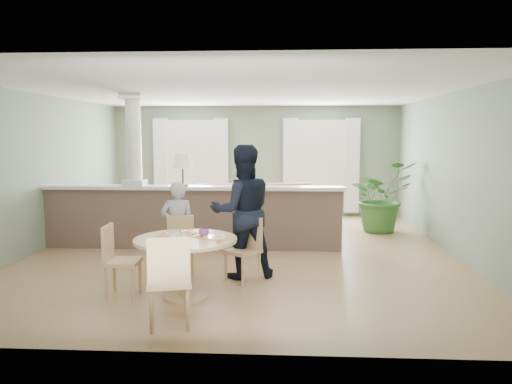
# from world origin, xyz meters

# --- Properties ---
(ground) EXTENTS (8.00, 8.00, 0.00)m
(ground) POSITION_xyz_m (0.00, 0.00, 0.00)
(ground) COLOR tan
(ground) RESTS_ON ground
(room_shell) EXTENTS (7.02, 8.02, 2.71)m
(room_shell) POSITION_xyz_m (-0.03, 0.63, 1.81)
(room_shell) COLOR gray
(room_shell) RESTS_ON ground
(pony_wall) EXTENTS (5.32, 0.38, 2.70)m
(pony_wall) POSITION_xyz_m (-0.99, 0.20, 0.71)
(pony_wall) COLOR brown
(pony_wall) RESTS_ON ground
(sofa) EXTENTS (3.44, 1.77, 0.96)m
(sofa) POSITION_xyz_m (0.12, 1.98, 0.48)
(sofa) COLOR #8B664B
(sofa) RESTS_ON ground
(houseplant) EXTENTS (1.71, 1.66, 1.46)m
(houseplant) POSITION_xyz_m (2.70, 2.01, 0.73)
(houseplant) COLOR #326629
(houseplant) RESTS_ON ground
(dining_table) EXTENTS (1.24, 1.24, 0.85)m
(dining_table) POSITION_xyz_m (-0.47, -2.48, 0.60)
(dining_table) COLOR tan
(dining_table) RESTS_ON ground
(chair_far_boy) EXTENTS (0.43, 0.43, 0.87)m
(chair_far_boy) POSITION_xyz_m (-0.74, -1.60, 0.48)
(chair_far_boy) COLOR tan
(chair_far_boy) RESTS_ON ground
(chair_far_man) EXTENTS (0.56, 0.56, 0.88)m
(chair_far_man) POSITION_xyz_m (0.20, -1.70, 0.49)
(chair_far_man) COLOR tan
(chair_far_man) RESTS_ON ground
(chair_near) EXTENTS (0.54, 0.54, 0.98)m
(chair_near) POSITION_xyz_m (-0.46, -3.45, 0.54)
(chair_near) COLOR tan
(chair_near) RESTS_ON ground
(chair_side) EXTENTS (0.42, 0.42, 0.89)m
(chair_side) POSITION_xyz_m (-1.34, -2.43, 0.49)
(chair_side) COLOR tan
(chair_side) RESTS_ON ground
(child_person) EXTENTS (0.52, 0.38, 1.33)m
(child_person) POSITION_xyz_m (-0.82, -1.35, 0.67)
(child_person) COLOR #9B9BA0
(child_person) RESTS_ON ground
(man_person) EXTENTS (1.07, 0.94, 1.86)m
(man_person) POSITION_xyz_m (0.13, -1.49, 0.93)
(man_person) COLOR black
(man_person) RESTS_ON ground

